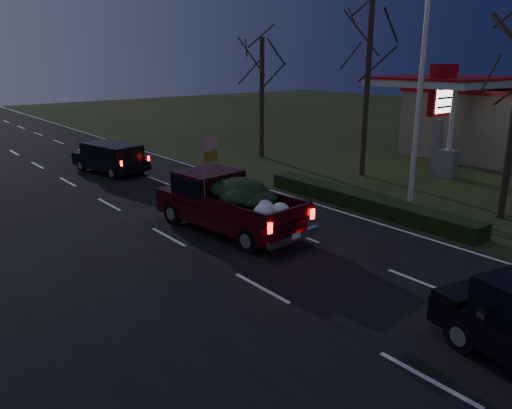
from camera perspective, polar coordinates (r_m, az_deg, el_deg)
ground at (r=13.42m, az=0.64°, el=-9.58°), size 120.00×120.00×0.00m
road_asphalt at (r=13.42m, az=0.64°, el=-9.54°), size 14.00×120.00×0.02m
hedge_row at (r=20.54m, az=12.23°, el=0.30°), size 1.00×10.00×0.60m
light_pole at (r=20.56m, az=18.47°, el=14.53°), size 0.50×0.90×9.16m
gas_price_pylon at (r=27.73m, az=20.43°, el=11.09°), size 2.00×0.41×5.57m
gas_station_building at (r=35.38m, az=25.58°, el=8.59°), size 10.00×7.00×4.00m
gas_canopy at (r=29.92m, az=20.91°, el=12.49°), size 7.10×6.10×4.88m
bare_tree_mid at (r=25.93m, az=12.85°, el=17.11°), size 3.60×3.60×8.50m
bare_tree_far at (r=30.18m, az=0.69°, el=15.24°), size 3.60×3.60×7.00m
pickup_truck at (r=17.43m, az=-3.26°, el=0.58°), size 2.76×5.91×3.00m
lead_suv at (r=27.34m, az=-16.24°, el=5.44°), size 2.66×4.69×1.27m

